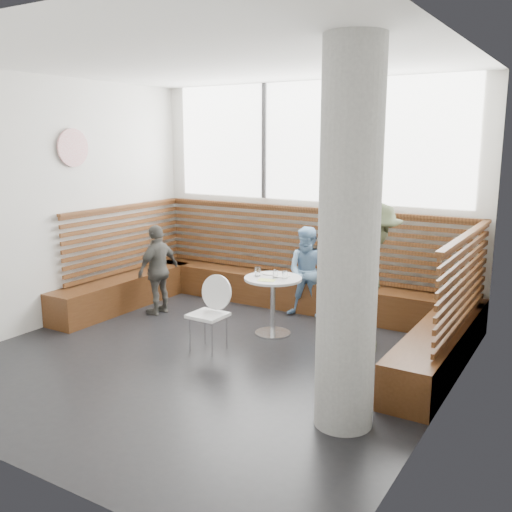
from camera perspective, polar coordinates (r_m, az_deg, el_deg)
The scene contains 15 objects.
room at distance 6.10m, azimuth -4.87°, elevation 3.92°, with size 5.00×5.00×3.20m.
booth at distance 7.80m, azimuth 2.95°, elevation -3.28°, with size 5.00×2.50×1.44m.
concrete_column at distance 4.68m, azimuth 9.25°, elevation 1.42°, with size 0.50×0.50×3.20m, color gray.
wall_art at distance 8.01m, azimuth -17.85°, elevation 10.27°, with size 0.50×0.50×0.03m, color white.
cafe_table at distance 7.10m, azimuth 1.71°, elevation -3.79°, with size 0.72×0.72×0.74m.
cafe_chair at distance 6.64m, azimuth -4.50°, elevation -5.10°, with size 0.41×0.41×0.87m.
adult_man at distance 6.67m, azimuth 11.46°, elevation -2.03°, with size 1.12×0.64×1.73m, color #4A5539.
child_back at distance 7.80m, azimuth 5.30°, elevation -1.65°, with size 0.61×0.47×1.25m, color #7CA9D7.
child_left at distance 8.05m, azimuth -9.75°, elevation -1.35°, with size 0.74×0.31×1.26m, color #504E48.
plate_near at distance 7.22m, azimuth 1.37°, elevation -1.76°, with size 0.19×0.19×0.01m, color white.
plate_far at distance 7.10m, azimuth 2.53°, elevation -2.00°, with size 0.21×0.21×0.01m, color white.
glass_left at distance 7.11m, azimuth 0.17°, elevation -1.56°, with size 0.07×0.07×0.11m, color white.
glass_mid at distance 7.01m, azimuth 1.96°, elevation -1.81°, with size 0.06×0.06×0.10m, color white.
glass_right at distance 6.94m, azimuth 2.90°, elevation -1.94°, with size 0.07×0.07×0.10m, color white.
menu_card at distance 6.90m, azimuth 1.06°, elevation -2.43°, with size 0.20×0.14×0.00m, color #A5C64C.
Camera 1 is at (3.56, -4.87, 2.42)m, focal length 40.00 mm.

